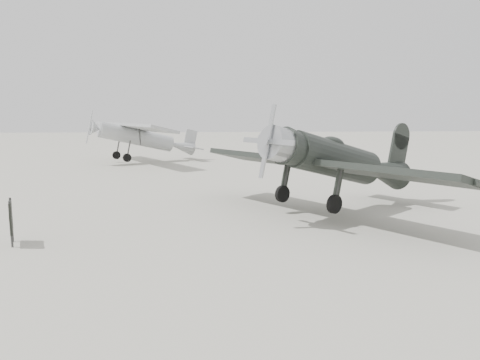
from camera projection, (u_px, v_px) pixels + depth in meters
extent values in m
plane|color=gray|center=(269.00, 224.00, 16.80)|extent=(160.00, 160.00, 0.00)
cylinder|color=black|center=(334.00, 160.00, 18.24)|extent=(4.40, 3.57, 1.39)
cone|color=black|center=(384.00, 155.00, 20.23)|extent=(2.86, 2.50, 1.29)
cylinder|color=silver|center=(276.00, 166.00, 16.40)|extent=(1.42, 1.52, 1.23)
cone|color=silver|center=(264.00, 167.00, 16.04)|extent=(0.60, 0.65, 0.55)
cube|color=silver|center=(265.00, 167.00, 16.08)|extent=(0.15, 0.18, 2.57)
ellipsoid|color=black|center=(331.00, 145.00, 18.03)|extent=(1.28, 1.16, 0.46)
cube|color=black|center=(321.00, 171.00, 17.87)|extent=(8.31, 11.05, 0.22)
cube|color=black|center=(395.00, 152.00, 20.70)|extent=(3.21, 4.07, 0.10)
cube|color=black|center=(397.00, 133.00, 20.67)|extent=(1.04, 0.74, 1.78)
cylinder|color=black|center=(341.00, 212.00, 16.78)|extent=(0.65, 0.50, 0.67)
cylinder|color=black|center=(289.00, 201.00, 18.86)|extent=(0.65, 0.50, 0.67)
cylinder|color=#333333|center=(341.00, 194.00, 16.68)|extent=(0.15, 0.15, 1.39)
cylinder|color=#333333|center=(289.00, 185.00, 18.77)|extent=(0.15, 0.15, 1.39)
cylinder|color=black|center=(397.00, 163.00, 20.92)|extent=(0.23, 0.19, 0.22)
cylinder|color=#9EA1A3|center=(137.00, 137.00, 36.98)|extent=(5.82, 3.93, 1.26)
cone|color=#9EA1A3|center=(182.00, 136.00, 39.12)|extent=(2.35, 1.98, 1.14)
cone|color=#9EA1A3|center=(95.00, 138.00, 35.20)|extent=(1.17, 1.37, 1.19)
cube|color=#9EA1A3|center=(89.00, 138.00, 34.96)|extent=(0.13, 0.17, 2.51)
cube|color=#9EA1A3|center=(131.00, 128.00, 36.63)|extent=(7.88, 12.07, 0.21)
cube|color=#9EA1A3|center=(189.00, 135.00, 39.42)|extent=(2.75, 3.90, 0.09)
cube|color=#9EA1A3|center=(190.00, 126.00, 39.37)|extent=(0.95, 0.57, 1.48)
cylinder|color=black|center=(132.00, 161.00, 35.69)|extent=(0.64, 0.44, 0.64)
cylinder|color=black|center=(121.00, 158.00, 37.78)|extent=(0.64, 0.44, 0.64)
cylinder|color=#333333|center=(132.00, 152.00, 35.60)|extent=(0.14, 0.14, 1.37)
cylinder|color=#333333|center=(121.00, 150.00, 37.69)|extent=(0.14, 0.14, 1.37)
cylinder|color=black|center=(191.00, 139.00, 39.60)|extent=(0.22, 0.17, 0.21)
cylinder|color=#333333|center=(11.00, 224.00, 13.82)|extent=(0.08, 0.08, 1.39)
cylinder|color=#333333|center=(11.00, 220.00, 14.39)|extent=(0.08, 0.08, 1.39)
cube|color=black|center=(11.00, 217.00, 14.08)|extent=(0.39, 0.93, 0.96)
cube|color=#EBE5C1|center=(9.00, 215.00, 14.06)|extent=(0.27, 0.71, 0.19)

